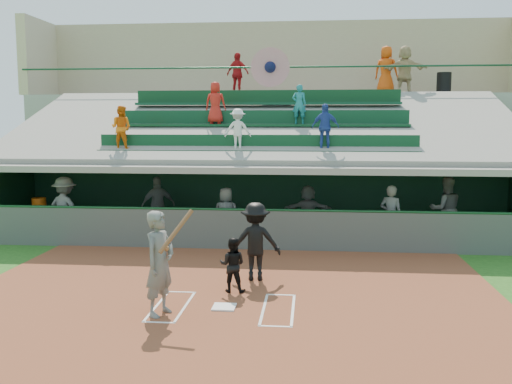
# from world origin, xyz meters

# --- Properties ---
(ground) EXTENTS (100.00, 100.00, 0.00)m
(ground) POSITION_xyz_m (0.00, 0.00, 0.00)
(ground) COLOR #225417
(ground) RESTS_ON ground
(dirt_slab) EXTENTS (11.00, 9.00, 0.02)m
(dirt_slab) POSITION_xyz_m (0.00, 0.50, 0.01)
(dirt_slab) COLOR brown
(dirt_slab) RESTS_ON ground
(home_plate) EXTENTS (0.43, 0.43, 0.03)m
(home_plate) POSITION_xyz_m (0.00, 0.00, 0.04)
(home_plate) COLOR white
(home_plate) RESTS_ON dirt_slab
(batters_box_chalk) EXTENTS (2.65, 1.85, 0.01)m
(batters_box_chalk) POSITION_xyz_m (0.00, 0.00, 0.02)
(batters_box_chalk) COLOR silver
(batters_box_chalk) RESTS_ON dirt_slab
(dugout_floor) EXTENTS (16.00, 3.50, 0.04)m
(dugout_floor) POSITION_xyz_m (0.00, 6.75, 0.02)
(dugout_floor) COLOR gray
(dugout_floor) RESTS_ON ground
(concourse_slab) EXTENTS (20.00, 3.00, 4.60)m
(concourse_slab) POSITION_xyz_m (0.00, 13.50, 2.30)
(concourse_slab) COLOR gray
(concourse_slab) RESTS_ON ground
(grandstand) EXTENTS (20.40, 10.40, 7.80)m
(grandstand) POSITION_xyz_m (-0.01, 10.51, 2.26)
(grandstand) COLOR #4C524D
(grandstand) RESTS_ON ground
(batter_at_plate) EXTENTS (0.97, 0.83, 1.95)m
(batter_at_plate) POSITION_xyz_m (-1.09, -0.48, 0.98)
(batter_at_plate) COLOR #555752
(batter_at_plate) RESTS_ON dirt_slab
(catcher) EXTENTS (0.58, 0.47, 1.13)m
(catcher) POSITION_xyz_m (0.02, 1.05, 0.59)
(catcher) COLOR black
(catcher) RESTS_ON dirt_slab
(home_umpire) EXTENTS (1.17, 0.74, 1.73)m
(home_umpire) POSITION_xyz_m (0.40, 2.00, 0.88)
(home_umpire) COLOR black
(home_umpire) RESTS_ON dirt_slab
(dugout_bench) EXTENTS (15.48, 3.88, 0.47)m
(dugout_bench) POSITION_xyz_m (-0.10, 8.02, 0.28)
(dugout_bench) COLOR brown
(dugout_bench) RESTS_ON dugout_floor
(white_table) EXTENTS (0.92, 0.74, 0.73)m
(white_table) POSITION_xyz_m (-6.71, 6.23, 0.41)
(white_table) COLOR silver
(white_table) RESTS_ON dugout_floor
(water_cooler) EXTENTS (0.42, 0.42, 0.42)m
(water_cooler) POSITION_xyz_m (-6.68, 6.24, 0.99)
(water_cooler) COLOR #D9560C
(water_cooler) RESTS_ON white_table
(dugout_player_a) EXTENTS (1.34, 0.97, 1.87)m
(dugout_player_a) POSITION_xyz_m (-5.59, 5.63, 0.98)
(dugout_player_a) COLOR #5A5C57
(dugout_player_a) RESTS_ON dugout_floor
(dugout_player_b) EXTENTS (1.13, 0.89, 1.79)m
(dugout_player_b) POSITION_xyz_m (-3.11, 6.82, 0.93)
(dugout_player_b) COLOR #5D605B
(dugout_player_b) RESTS_ON dugout_floor
(dugout_player_c) EXTENTS (0.78, 0.51, 1.59)m
(dugout_player_c) POSITION_xyz_m (-0.83, 5.84, 0.84)
(dugout_player_c) COLOR #585A55
(dugout_player_c) RESTS_ON dugout_floor
(dugout_player_d) EXTENTS (1.47, 0.50, 1.57)m
(dugout_player_d) POSITION_xyz_m (1.53, 6.88, 0.83)
(dugout_player_d) COLOR #61645E
(dugout_player_d) RESTS_ON dugout_floor
(dugout_player_e) EXTENTS (0.74, 0.63, 1.72)m
(dugout_player_e) POSITION_xyz_m (3.86, 5.74, 0.90)
(dugout_player_e) COLOR #61645F
(dugout_player_e) RESTS_ON dugout_floor
(dugout_player_f) EXTENTS (0.97, 0.78, 1.90)m
(dugout_player_f) POSITION_xyz_m (5.52, 6.48, 0.99)
(dugout_player_f) COLOR #5E605B
(dugout_player_f) RESTS_ON dugout_floor
(trash_bin) EXTENTS (0.56, 0.56, 0.83)m
(trash_bin) POSITION_xyz_m (6.77, 13.02, 5.02)
(trash_bin) COLOR black
(trash_bin) RESTS_ON concourse_slab
(concourse_staff_a) EXTENTS (1.08, 0.78, 1.71)m
(concourse_staff_a) POSITION_xyz_m (-1.41, 13.14, 5.45)
(concourse_staff_a) COLOR #AF1416
(concourse_staff_a) RESTS_ON concourse_slab
(concourse_staff_b) EXTENTS (1.07, 0.88, 1.88)m
(concourse_staff_b) POSITION_xyz_m (4.53, 13.01, 5.54)
(concourse_staff_b) COLOR #D5480C
(concourse_staff_b) RESTS_ON concourse_slab
(concourse_staff_c) EXTENTS (1.76, 1.00, 1.81)m
(concourse_staff_c) POSITION_xyz_m (5.17, 12.47, 5.50)
(concourse_staff_c) COLOR tan
(concourse_staff_c) RESTS_ON concourse_slab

